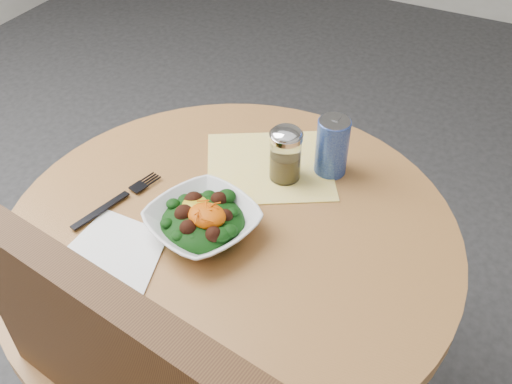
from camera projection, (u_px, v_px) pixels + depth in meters
table at (233, 292)px, 1.25m from camera, size 0.90×0.90×0.75m
cloth_napkin at (269, 166)px, 1.26m from camera, size 0.36×0.35×0.00m
paper_napkins at (114, 254)px, 1.06m from camera, size 0.20×0.20×0.00m
salad_bowl at (203, 221)px, 1.09m from camera, size 0.26×0.26×0.08m
fork at (120, 199)px, 1.17m from camera, size 0.07×0.22×0.00m
spice_shaker at (285, 154)px, 1.19m from camera, size 0.07×0.07×0.13m
beverage_can at (332, 146)px, 1.21m from camera, size 0.07×0.07×0.13m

